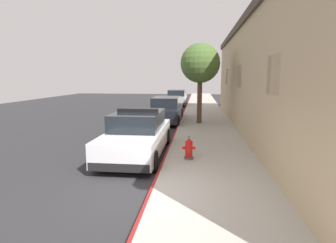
# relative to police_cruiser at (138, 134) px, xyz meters

# --- Properties ---
(ground_plane) EXTENTS (31.28, 60.00, 0.20)m
(ground_plane) POSITION_rel_police_cruiser_xyz_m (-3.36, 6.56, -0.84)
(ground_plane) COLOR #2B2B2D
(sidewalk_pavement) EXTENTS (3.05, 60.00, 0.13)m
(sidewalk_pavement) POSITION_rel_police_cruiser_xyz_m (2.64, 6.56, -0.68)
(sidewalk_pavement) COLOR #ADA89E
(sidewalk_pavement) RESTS_ON ground
(curb_painted_edge) EXTENTS (0.08, 60.00, 0.13)m
(curb_painted_edge) POSITION_rel_police_cruiser_xyz_m (1.07, 6.56, -0.68)
(curb_painted_edge) COLOR maroon
(curb_painted_edge) RESTS_ON ground
(storefront_building) EXTENTS (6.82, 21.72, 5.57)m
(storefront_building) POSITION_rel_police_cruiser_xyz_m (7.46, 4.32, 2.05)
(storefront_building) COLOR tan
(storefront_building) RESTS_ON ground
(police_cruiser) EXTENTS (1.94, 4.84, 1.68)m
(police_cruiser) POSITION_rel_police_cruiser_xyz_m (0.00, 0.00, 0.00)
(police_cruiser) COLOR white
(police_cruiser) RESTS_ON ground
(parked_car_silver_ahead) EXTENTS (1.94, 4.84, 1.56)m
(parked_car_silver_ahead) POSITION_rel_police_cruiser_xyz_m (0.14, 7.49, -0.00)
(parked_car_silver_ahead) COLOR black
(parked_car_silver_ahead) RESTS_ON ground
(parked_car_dark_far) EXTENTS (1.94, 4.84, 1.56)m
(parked_car_dark_far) POSITION_rel_police_cruiser_xyz_m (-0.00, 17.84, -0.00)
(parked_car_dark_far) COLOR #B2B5BA
(parked_car_dark_far) RESTS_ON ground
(fire_hydrant) EXTENTS (0.44, 0.40, 0.76)m
(fire_hydrant) POSITION_rel_police_cruiser_xyz_m (1.88, -0.77, -0.26)
(fire_hydrant) COLOR #4C4C51
(fire_hydrant) RESTS_ON sidewalk_pavement
(street_tree) EXTENTS (2.26, 2.26, 4.61)m
(street_tree) POSITION_rel_police_cruiser_xyz_m (2.25, 6.40, 2.83)
(street_tree) COLOR brown
(street_tree) RESTS_ON sidewalk_pavement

